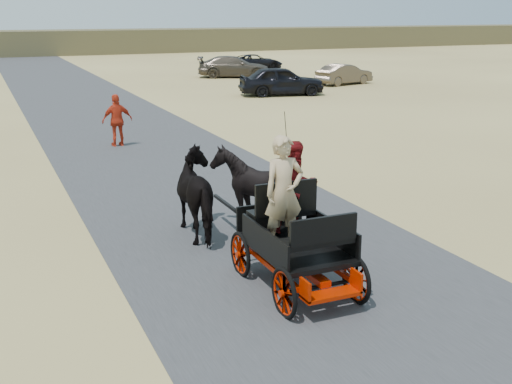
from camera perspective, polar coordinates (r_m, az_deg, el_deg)
name	(u,v)px	position (r m, az deg, el deg)	size (l,w,h in m)	color
ground	(351,312)	(9.90, 8.43, -10.50)	(140.00, 140.00, 0.00)	tan
road	(351,312)	(9.90, 8.43, -10.47)	(6.00, 140.00, 0.01)	#38383A
ridge_far	(22,43)	(69.71, -20.10, 12.33)	(140.00, 6.00, 2.40)	brown
carriage	(295,266)	(10.50, 3.52, -6.61)	(1.30, 2.40, 0.72)	black
horse_left	(202,194)	(12.75, -4.79, -0.22)	(0.91, 2.01, 1.70)	black
horse_right	(253,188)	(13.13, -0.25, 0.32)	(1.37, 1.54, 1.70)	black
driver_man	(284,192)	(10.04, 2.50, -0.04)	(0.66, 0.43, 1.80)	tan
passenger_woman	(296,187)	(10.76, 3.60, 0.42)	(0.77, 0.60, 1.58)	#660C0F
pedestrian	(117,120)	(21.76, -12.23, 6.24)	(1.01, 0.42, 1.73)	red
car_a	(281,81)	(34.47, 2.27, 9.85)	(1.80, 4.47, 1.52)	black
car_b	(344,74)	(39.91, 7.85, 10.33)	(1.30, 3.73, 1.23)	brown
car_c	(234,67)	(43.86, -1.97, 11.07)	(1.97, 4.84, 1.40)	brown
car_d	(256,62)	(49.66, -0.04, 11.49)	(1.89, 4.11, 1.14)	black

